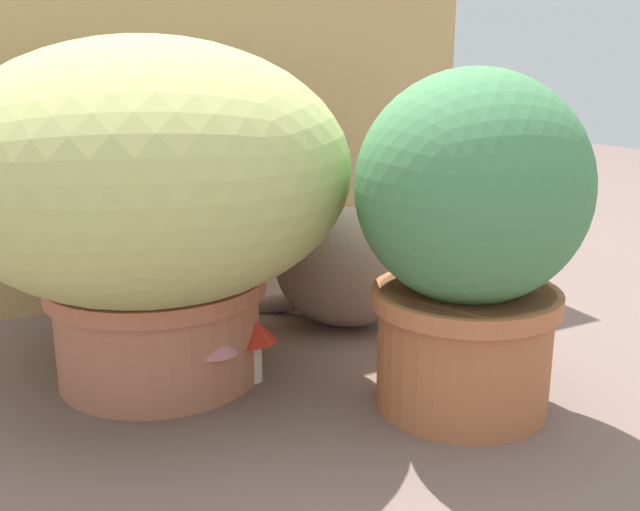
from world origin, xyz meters
name	(u,v)px	position (x,y,z in m)	size (l,w,h in m)	color
ground_plane	(284,386)	(0.00, 0.00, 0.00)	(6.00, 6.00, 0.00)	#6D5851
cardboard_backdrop	(190,61)	(0.05, 0.52, 0.47)	(1.28, 0.03, 0.94)	tan
grass_planter	(151,189)	(-0.15, 0.13, 0.29)	(0.58, 0.58, 0.51)	#B46D51
leafy_planter	(469,232)	(0.19, -0.17, 0.25)	(0.31, 0.31, 0.46)	#B5673F
cat	(355,261)	(0.22, 0.17, 0.12)	(0.32, 0.33, 0.32)	gray
mushroom_ornament_pink	(215,354)	(-0.11, 0.00, 0.07)	(0.07, 0.07, 0.10)	silver
mushroom_ornament_red	(251,335)	(-0.03, 0.04, 0.07)	(0.08, 0.08, 0.10)	silver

